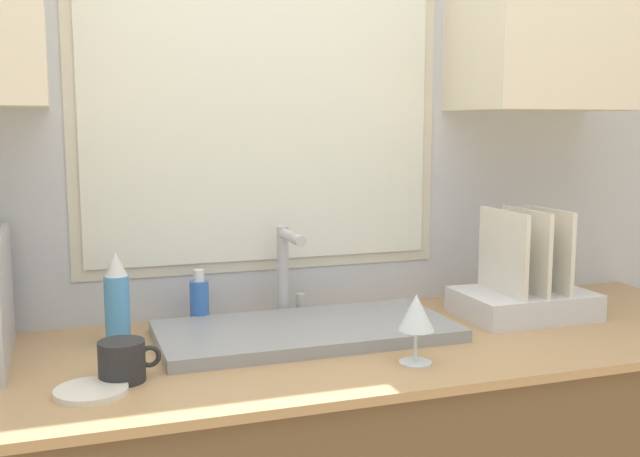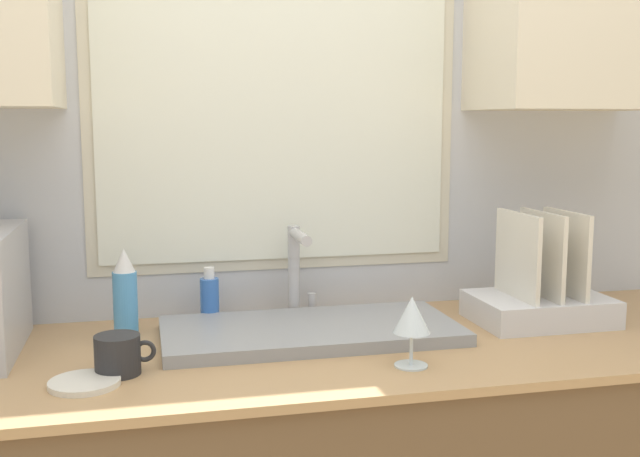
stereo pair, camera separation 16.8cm
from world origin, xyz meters
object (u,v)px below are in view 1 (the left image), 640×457
at_px(faucet, 287,265).
at_px(spray_bottle, 117,300).
at_px(dish_rack, 524,291).
at_px(mug_near_sink, 123,361).
at_px(soap_bottle, 199,301).
at_px(wine_glass, 416,314).

height_order(faucet, spray_bottle, faucet).
bearing_deg(dish_rack, mug_near_sink, -170.77).
relative_size(soap_bottle, mug_near_sink, 1.17).
height_order(faucet, dish_rack, dish_rack).
xyz_separation_m(dish_rack, mug_near_sink, (-1.06, -0.17, -0.03)).
distance_m(dish_rack, wine_glass, 0.52).
height_order(spray_bottle, mug_near_sink, spray_bottle).
xyz_separation_m(dish_rack, spray_bottle, (-1.05, 0.10, 0.04)).
bearing_deg(wine_glass, soap_bottle, 130.25).
xyz_separation_m(faucet, wine_glass, (0.16, -0.44, -0.04)).
distance_m(faucet, dish_rack, 0.64).
bearing_deg(faucet, mug_near_sink, -141.86).
relative_size(spray_bottle, soap_bottle, 1.50).
bearing_deg(mug_near_sink, dish_rack, 9.23).
distance_m(faucet, soap_bottle, 0.24).
relative_size(dish_rack, soap_bottle, 2.35).
height_order(dish_rack, mug_near_sink, dish_rack).
xyz_separation_m(faucet, mug_near_sink, (-0.45, -0.35, -0.10)).
relative_size(faucet, soap_bottle, 1.68).
bearing_deg(soap_bottle, spray_bottle, -156.16).
distance_m(spray_bottle, mug_near_sink, 0.28).
distance_m(soap_bottle, wine_glass, 0.60).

